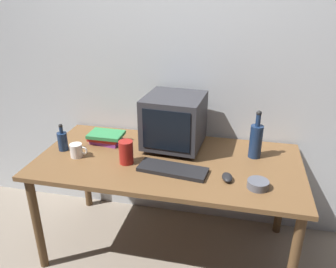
% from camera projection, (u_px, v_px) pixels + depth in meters
% --- Properties ---
extents(ground_plane, '(6.00, 6.00, 0.00)m').
position_uv_depth(ground_plane, '(168.00, 246.00, 2.48)').
color(ground_plane, gray).
extents(back_wall, '(4.00, 0.08, 2.50)m').
position_uv_depth(back_wall, '(183.00, 64.00, 2.39)').
color(back_wall, silver).
rests_on(back_wall, ground).
extents(desk, '(1.70, 0.84, 0.73)m').
position_uv_depth(desk, '(168.00, 170.00, 2.21)').
color(desk, brown).
rests_on(desk, ground).
extents(crt_monitor, '(0.41, 0.41, 0.37)m').
position_uv_depth(crt_monitor, '(174.00, 121.00, 2.27)').
color(crt_monitor, '#333338').
rests_on(crt_monitor, desk).
extents(keyboard, '(0.43, 0.20, 0.02)m').
position_uv_depth(keyboard, '(173.00, 169.00, 2.04)').
color(keyboard, black).
rests_on(keyboard, desk).
extents(computer_mouse, '(0.08, 0.11, 0.04)m').
position_uv_depth(computer_mouse, '(227.00, 177.00, 1.94)').
color(computer_mouse, black).
rests_on(computer_mouse, desk).
extents(bottle_tall, '(0.08, 0.08, 0.32)m').
position_uv_depth(bottle_tall, '(256.00, 140.00, 2.17)').
color(bottle_tall, navy).
rests_on(bottle_tall, desk).
extents(bottle_short, '(0.07, 0.07, 0.19)m').
position_uv_depth(bottle_short, '(63.00, 140.00, 2.28)').
color(bottle_short, navy).
rests_on(bottle_short, desk).
extents(book_stack, '(0.24, 0.16, 0.08)m').
position_uv_depth(book_stack, '(106.00, 137.00, 2.39)').
color(book_stack, '#843893').
rests_on(book_stack, desk).
extents(mug, '(0.12, 0.08, 0.09)m').
position_uv_depth(mug, '(77.00, 150.00, 2.20)').
color(mug, white).
rests_on(mug, desk).
extents(cd_spindle, '(0.12, 0.12, 0.04)m').
position_uv_depth(cd_spindle, '(258.00, 184.00, 1.86)').
color(cd_spindle, '#595B66').
rests_on(cd_spindle, desk).
extents(metal_canister, '(0.09, 0.09, 0.15)m').
position_uv_depth(metal_canister, '(126.00, 152.00, 2.11)').
color(metal_canister, '#A51E19').
rests_on(metal_canister, desk).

